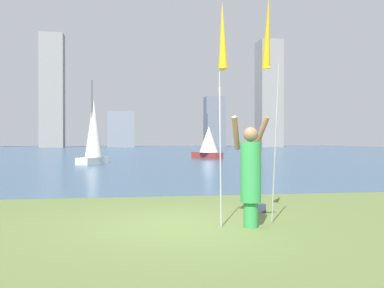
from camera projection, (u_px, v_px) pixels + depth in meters
ground at (130, 152)px, 58.26m from camera, size 120.00×138.00×0.12m
person at (251, 172)px, 7.69m from camera, size 0.72×0.54×1.98m
kite_flag_left at (222, 41)px, 7.59m from camera, size 0.16×0.38×3.99m
kite_flag_right at (268, 37)px, 8.33m from camera, size 0.16×0.80×4.30m
bag at (258, 208)px, 9.29m from camera, size 0.30×0.16×0.18m
sailboat_2 at (93, 133)px, 28.31m from camera, size 2.01×2.42×5.44m
sailboat_4 at (208, 143)px, 36.47m from camera, size 2.32×3.19×3.82m
skyline_tower_1 at (52, 91)px, 94.13m from camera, size 5.00×3.90×24.57m
skyline_tower_2 at (121, 129)px, 100.00m from camera, size 6.03×3.79×8.16m
skyline_tower_3 at (214, 122)px, 101.36m from camera, size 4.56×4.00×11.64m
skyline_tower_4 at (269, 94)px, 103.93m from camera, size 5.25×5.90×25.22m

